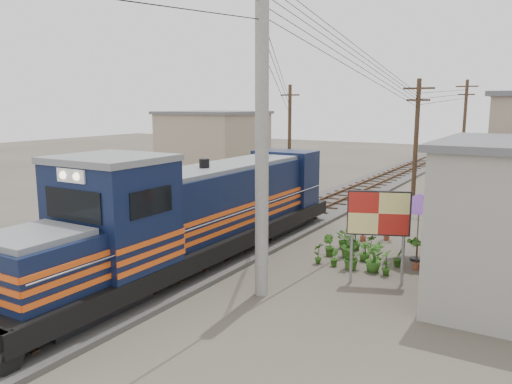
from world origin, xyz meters
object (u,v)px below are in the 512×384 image
Objects in this scene: market_umbrella at (419,202)px; vendor at (445,244)px; locomotive at (195,216)px; billboard at (379,216)px.

market_umbrella is 1.77× the size of vendor.
vendor is (7.73, 4.48, -1.02)m from locomotive.
market_umbrella is at bearing -8.57° from vendor.
market_umbrella is (0.55, 3.11, -0.01)m from billboard.
billboard is at bearing 55.63° from vendor.
vendor is at bearing -0.52° from market_umbrella.
vendor is at bearing 30.06° from locomotive.
billboard is 3.75m from vendor.
vendor is at bearing 41.93° from billboard.
billboard is at bearing -100.02° from market_umbrella.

